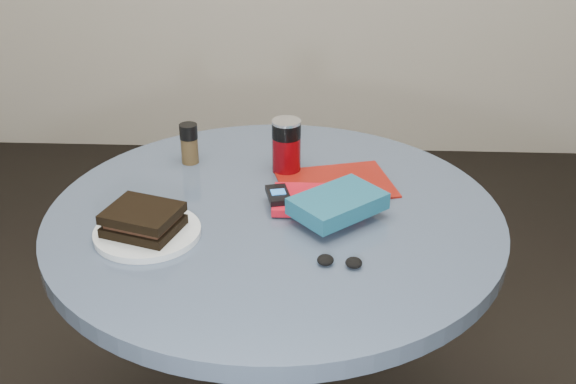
{
  "coord_description": "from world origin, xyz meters",
  "views": [
    {
      "loc": [
        0.09,
        -1.38,
        1.53
      ],
      "look_at": [
        0.03,
        0.0,
        0.8
      ],
      "focal_mm": 45.0,
      "sensor_mm": 36.0,
      "label": 1
    }
  ],
  "objects_px": {
    "soda_can": "(286,146)",
    "mp3_player": "(278,195)",
    "magazine": "(336,184)",
    "table": "(275,274)",
    "red_book": "(319,200)",
    "headphones": "(340,261)",
    "pepper_grinder": "(189,143)",
    "sandwich": "(143,220)",
    "novel": "(338,204)",
    "plate": "(147,232)"
  },
  "relations": [
    {
      "from": "soda_can",
      "to": "novel",
      "type": "distance_m",
      "value": 0.27
    },
    {
      "from": "plate",
      "to": "sandwich",
      "type": "distance_m",
      "value": 0.03
    },
    {
      "from": "soda_can",
      "to": "red_book",
      "type": "height_order",
      "value": "soda_can"
    },
    {
      "from": "sandwich",
      "to": "pepper_grinder",
      "type": "distance_m",
      "value": 0.36
    },
    {
      "from": "plate",
      "to": "magazine",
      "type": "relative_size",
      "value": 0.85
    },
    {
      "from": "pepper_grinder",
      "to": "magazine",
      "type": "height_order",
      "value": "pepper_grinder"
    },
    {
      "from": "magazine",
      "to": "red_book",
      "type": "bearing_deg",
      "value": -126.0
    },
    {
      "from": "table",
      "to": "mp3_player",
      "type": "xyz_separation_m",
      "value": [
        0.01,
        0.03,
        0.19
      ]
    },
    {
      "from": "sandwich",
      "to": "red_book",
      "type": "height_order",
      "value": "sandwich"
    },
    {
      "from": "sandwich",
      "to": "magazine",
      "type": "height_order",
      "value": "sandwich"
    },
    {
      "from": "pepper_grinder",
      "to": "novel",
      "type": "distance_m",
      "value": 0.45
    },
    {
      "from": "plate",
      "to": "pepper_grinder",
      "type": "xyz_separation_m",
      "value": [
        0.03,
        0.35,
        0.05
      ]
    },
    {
      "from": "sandwich",
      "to": "novel",
      "type": "relative_size",
      "value": 0.91
    },
    {
      "from": "table",
      "to": "magazine",
      "type": "bearing_deg",
      "value": 45.4
    },
    {
      "from": "soda_can",
      "to": "magazine",
      "type": "relative_size",
      "value": 0.51
    },
    {
      "from": "novel",
      "to": "headphones",
      "type": "height_order",
      "value": "novel"
    },
    {
      "from": "soda_can",
      "to": "mp3_player",
      "type": "relative_size",
      "value": 1.46
    },
    {
      "from": "soda_can",
      "to": "magazine",
      "type": "bearing_deg",
      "value": -29.92
    },
    {
      "from": "table",
      "to": "mp3_player",
      "type": "relative_size",
      "value": 11.06
    },
    {
      "from": "soda_can",
      "to": "pepper_grinder",
      "type": "height_order",
      "value": "soda_can"
    },
    {
      "from": "magazine",
      "to": "mp3_player",
      "type": "height_order",
      "value": "mp3_player"
    },
    {
      "from": "sandwich",
      "to": "headphones",
      "type": "height_order",
      "value": "sandwich"
    },
    {
      "from": "magazine",
      "to": "headphones",
      "type": "height_order",
      "value": "headphones"
    },
    {
      "from": "magazine",
      "to": "table",
      "type": "bearing_deg",
      "value": -149.6
    },
    {
      "from": "soda_can",
      "to": "mp3_player",
      "type": "height_order",
      "value": "soda_can"
    },
    {
      "from": "plate",
      "to": "magazine",
      "type": "bearing_deg",
      "value": 32.41
    },
    {
      "from": "mp3_player",
      "to": "sandwich",
      "type": "bearing_deg",
      "value": -152.26
    },
    {
      "from": "sandwich",
      "to": "pepper_grinder",
      "type": "relative_size",
      "value": 1.69
    },
    {
      "from": "pepper_grinder",
      "to": "mp3_player",
      "type": "bearing_deg",
      "value": -42.81
    },
    {
      "from": "sandwich",
      "to": "magazine",
      "type": "bearing_deg",
      "value": 32.37
    },
    {
      "from": "magazine",
      "to": "mp3_player",
      "type": "xyz_separation_m",
      "value": [
        -0.13,
        -0.11,
        0.03
      ]
    },
    {
      "from": "soda_can",
      "to": "novel",
      "type": "xyz_separation_m",
      "value": [
        0.12,
        -0.23,
        -0.03
      ]
    },
    {
      "from": "pepper_grinder",
      "to": "red_book",
      "type": "relative_size",
      "value": 0.5
    },
    {
      "from": "pepper_grinder",
      "to": "red_book",
      "type": "xyz_separation_m",
      "value": [
        0.32,
        -0.21,
        -0.04
      ]
    },
    {
      "from": "pepper_grinder",
      "to": "soda_can",
      "type": "bearing_deg",
      "value": -8.54
    },
    {
      "from": "headphones",
      "to": "soda_can",
      "type": "bearing_deg",
      "value": 106.59
    },
    {
      "from": "table",
      "to": "novel",
      "type": "distance_m",
      "value": 0.25
    },
    {
      "from": "sandwich",
      "to": "red_book",
      "type": "bearing_deg",
      "value": 22.62
    },
    {
      "from": "pepper_grinder",
      "to": "plate",
      "type": "bearing_deg",
      "value": -94.9
    },
    {
      "from": "magazine",
      "to": "headphones",
      "type": "xyz_separation_m",
      "value": [
        0.0,
        -0.34,
        0.01
      ]
    },
    {
      "from": "table",
      "to": "red_book",
      "type": "xyz_separation_m",
      "value": [
        0.1,
        0.04,
        0.18
      ]
    },
    {
      "from": "mp3_player",
      "to": "magazine",
      "type": "bearing_deg",
      "value": 40.66
    },
    {
      "from": "pepper_grinder",
      "to": "novel",
      "type": "xyz_separation_m",
      "value": [
        0.36,
        -0.27,
        -0.01
      ]
    },
    {
      "from": "pepper_grinder",
      "to": "table",
      "type": "bearing_deg",
      "value": -47.06
    },
    {
      "from": "pepper_grinder",
      "to": "sandwich",
      "type": "bearing_deg",
      "value": -95.7
    },
    {
      "from": "table",
      "to": "headphones",
      "type": "distance_m",
      "value": 0.3
    },
    {
      "from": "table",
      "to": "red_book",
      "type": "height_order",
      "value": "red_book"
    },
    {
      "from": "magazine",
      "to": "novel",
      "type": "xyz_separation_m",
      "value": [
        0.0,
        -0.17,
        0.04
      ]
    },
    {
      "from": "plate",
      "to": "soda_can",
      "type": "distance_m",
      "value": 0.42
    },
    {
      "from": "plate",
      "to": "soda_can",
      "type": "height_order",
      "value": "soda_can"
    }
  ]
}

